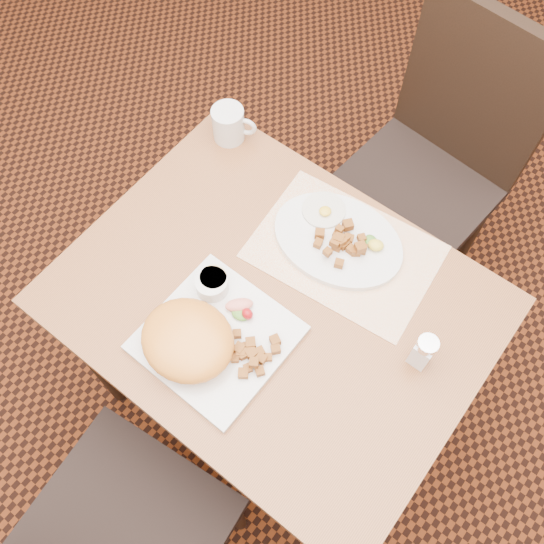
{
  "coord_description": "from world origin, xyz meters",
  "views": [
    {
      "loc": [
        0.33,
        -0.44,
        1.94
      ],
      "look_at": [
        -0.02,
        0.02,
        0.82
      ],
      "focal_mm": 40.0,
      "sensor_mm": 36.0,
      "label": 1
    }
  ],
  "objects_px": {
    "chair_far": "(436,159)",
    "coffee_mug": "(229,124)",
    "salt_shaker": "(423,351)",
    "plate_oval": "(338,240)",
    "plate_square": "(217,338)",
    "table": "(274,319)"
  },
  "relations": [
    {
      "from": "chair_far",
      "to": "salt_shaker",
      "type": "xyz_separation_m",
      "value": [
        0.28,
        -0.64,
        0.26
      ]
    },
    {
      "from": "table",
      "to": "chair_far",
      "type": "distance_m",
      "value": 0.73
    },
    {
      "from": "plate_oval",
      "to": "coffee_mug",
      "type": "relative_size",
      "value": 2.83
    },
    {
      "from": "chair_far",
      "to": "coffee_mug",
      "type": "distance_m",
      "value": 0.64
    },
    {
      "from": "chair_far",
      "to": "coffee_mug",
      "type": "xyz_separation_m",
      "value": [
        -0.4,
        -0.43,
        0.26
      ]
    },
    {
      "from": "chair_far",
      "to": "plate_oval",
      "type": "bearing_deg",
      "value": 93.96
    },
    {
      "from": "table",
      "to": "salt_shaker",
      "type": "xyz_separation_m",
      "value": [
        0.32,
        0.07,
        0.16
      ]
    },
    {
      "from": "table",
      "to": "chair_far",
      "type": "relative_size",
      "value": 0.93
    },
    {
      "from": "table",
      "to": "plate_oval",
      "type": "relative_size",
      "value": 2.96
    },
    {
      "from": "plate_oval",
      "to": "salt_shaker",
      "type": "bearing_deg",
      "value": -23.75
    },
    {
      "from": "plate_oval",
      "to": "coffee_mug",
      "type": "bearing_deg",
      "value": 167.16
    },
    {
      "from": "plate_oval",
      "to": "table",
      "type": "bearing_deg",
      "value": -97.51
    },
    {
      "from": "chair_far",
      "to": "plate_square",
      "type": "xyz_separation_m",
      "value": [
        -0.08,
        -0.86,
        0.22
      ]
    },
    {
      "from": "salt_shaker",
      "to": "coffee_mug",
      "type": "height_order",
      "value": "salt_shaker"
    },
    {
      "from": "table",
      "to": "coffee_mug",
      "type": "xyz_separation_m",
      "value": [
        -0.36,
        0.29,
        0.15
      ]
    },
    {
      "from": "coffee_mug",
      "to": "chair_far",
      "type": "bearing_deg",
      "value": 46.9
    },
    {
      "from": "plate_oval",
      "to": "salt_shaker",
      "type": "relative_size",
      "value": 3.05
    },
    {
      "from": "table",
      "to": "plate_oval",
      "type": "xyz_separation_m",
      "value": [
        0.03,
        0.2,
        0.12
      ]
    },
    {
      "from": "plate_square",
      "to": "plate_oval",
      "type": "height_order",
      "value": "plate_oval"
    },
    {
      "from": "chair_far",
      "to": "plate_oval",
      "type": "height_order",
      "value": "chair_far"
    },
    {
      "from": "chair_far",
      "to": "salt_shaker",
      "type": "height_order",
      "value": "chair_far"
    },
    {
      "from": "table",
      "to": "salt_shaker",
      "type": "distance_m",
      "value": 0.36
    }
  ]
}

